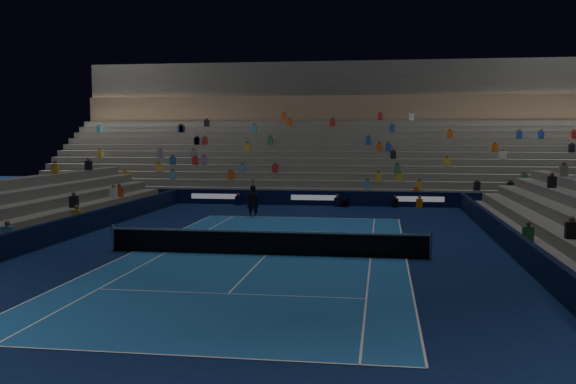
% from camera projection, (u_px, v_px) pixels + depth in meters
% --- Properties ---
extents(ground, '(90.00, 90.00, 0.00)m').
position_uv_depth(ground, '(266.00, 255.00, 25.67)').
color(ground, '#0B1A43').
rests_on(ground, ground).
extents(court_surface, '(10.97, 23.77, 0.01)m').
position_uv_depth(court_surface, '(266.00, 255.00, 25.67)').
color(court_surface, '#1C589D').
rests_on(court_surface, ground).
extents(sponsor_barrier_far, '(44.00, 0.25, 1.00)m').
position_uv_depth(sponsor_barrier_far, '(315.00, 198.00, 43.86)').
color(sponsor_barrier_far, black).
rests_on(sponsor_barrier_far, ground).
extents(sponsor_barrier_east, '(0.25, 37.00, 1.00)m').
position_uv_depth(sponsor_barrier_east, '(521.00, 249.00, 24.23)').
color(sponsor_barrier_east, black).
rests_on(sponsor_barrier_east, ground).
extents(sponsor_barrier_west, '(0.25, 37.00, 1.00)m').
position_uv_depth(sponsor_barrier_west, '(38.00, 237.00, 27.02)').
color(sponsor_barrier_west, black).
rests_on(sponsor_barrier_west, ground).
extents(grandstand_main, '(44.00, 15.20, 11.20)m').
position_uv_depth(grandstand_main, '(327.00, 152.00, 52.88)').
color(grandstand_main, slate).
rests_on(grandstand_main, ground).
extents(tennis_net, '(12.90, 0.10, 1.10)m').
position_uv_depth(tennis_net, '(266.00, 243.00, 25.63)').
color(tennis_net, '#B2B2B7').
rests_on(tennis_net, ground).
extents(tennis_player, '(0.73, 0.51, 1.90)m').
position_uv_depth(tennis_player, '(253.00, 201.00, 37.30)').
color(tennis_player, black).
rests_on(tennis_player, ground).
extents(broadcast_camera, '(0.57, 0.96, 0.59)m').
position_uv_depth(broadcast_camera, '(344.00, 202.00, 43.10)').
color(broadcast_camera, black).
rests_on(broadcast_camera, ground).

